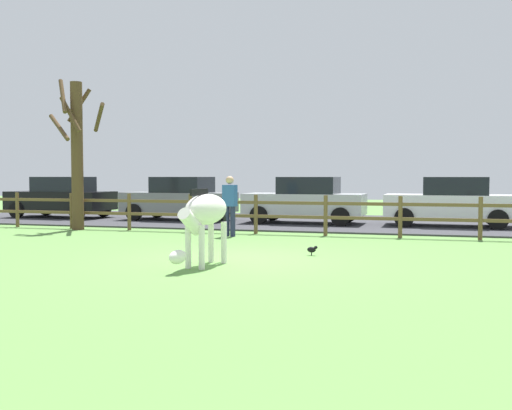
{
  "coord_description": "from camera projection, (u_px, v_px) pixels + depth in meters",
  "views": [
    {
      "loc": [
        3.43,
        -10.78,
        1.64
      ],
      "look_at": [
        0.05,
        1.19,
        1.02
      ],
      "focal_mm": 40.64,
      "sensor_mm": 36.0,
      "label": 1
    }
  ],
  "objects": [
    {
      "name": "ground_plane",
      "position": [
        237.0,
        259.0,
        11.37
      ],
      "size": [
        60.0,
        60.0,
        0.0
      ],
      "primitive_type": "plane",
      "color": "#5B8C42"
    },
    {
      "name": "parked_car_white",
      "position": [
        451.0,
        201.0,
        18.31
      ],
      "size": [
        4.04,
        1.97,
        1.56
      ],
      "color": "white",
      "rests_on": "parking_asphalt"
    },
    {
      "name": "paddock_fence",
      "position": [
        290.0,
        212.0,
        16.15
      ],
      "size": [
        22.04,
        0.11,
        1.11
      ],
      "color": "brown",
      "rests_on": "ground_plane"
    },
    {
      "name": "parked_car_grey",
      "position": [
        180.0,
        198.0,
        20.95
      ],
      "size": [
        4.09,
        2.06,
        1.56
      ],
      "color": "slate",
      "rests_on": "parking_asphalt"
    },
    {
      "name": "zebra",
      "position": [
        204.0,
        215.0,
        10.45
      ],
      "size": [
        0.69,
        1.92,
        1.41
      ],
      "color": "white",
      "rests_on": "ground_plane"
    },
    {
      "name": "parking_asphalt",
      "position": [
        317.0,
        222.0,
        20.31
      ],
      "size": [
        28.0,
        7.4,
        0.05
      ],
      "primitive_type": "cube",
      "color": "#38383D",
      "rests_on": "ground_plane"
    },
    {
      "name": "parked_car_black",
      "position": [
        61.0,
        197.0,
        22.24
      ],
      "size": [
        4.08,
        2.04,
        1.56
      ],
      "color": "black",
      "rests_on": "parking_asphalt"
    },
    {
      "name": "crow_on_grass",
      "position": [
        312.0,
        249.0,
        11.93
      ],
      "size": [
        0.22,
        0.1,
        0.2
      ],
      "color": "black",
      "rests_on": "ground_plane"
    },
    {
      "name": "parked_car_silver",
      "position": [
        306.0,
        200.0,
        19.49
      ],
      "size": [
        4.04,
        1.97,
        1.56
      ],
      "color": "#B7BABF",
      "rests_on": "parking_asphalt"
    },
    {
      "name": "bare_tree",
      "position": [
        77.0,
        150.0,
        17.58
      ],
      "size": [
        1.83,
        1.83,
        4.59
      ],
      "color": "#513A23",
      "rests_on": "ground_plane"
    },
    {
      "name": "visitor_near_fence",
      "position": [
        230.0,
        203.0,
        15.68
      ],
      "size": [
        0.39,
        0.28,
        1.64
      ],
      "color": "#232847",
      "rests_on": "ground_plane"
    }
  ]
}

